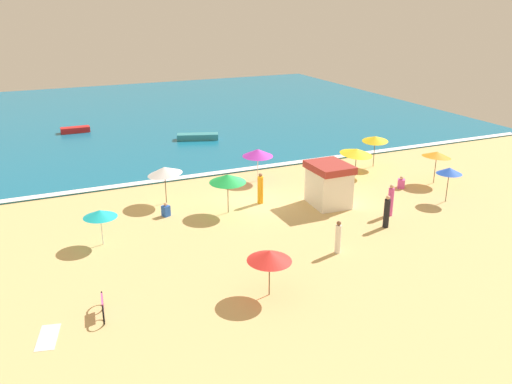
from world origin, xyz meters
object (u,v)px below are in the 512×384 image
Objects in this scene: beachgoer_5 at (339,177)px; small_boat_0 at (198,137)px; beachgoer_1 at (401,183)px; beachgoer_4 at (166,210)px; beachgoer_0 at (387,212)px; beachgoer_3 at (260,189)px; beach_umbrella_5 at (258,153)px; beachgoer_2 at (391,201)px; beach_umbrella_1 at (100,214)px; beach_umbrella_0 at (449,171)px; beach_umbrella_8 at (228,178)px; parked_bicycle at (103,306)px; beach_umbrella_6 at (269,256)px; beach_umbrella_7 at (357,152)px; beach_umbrella_3 at (437,154)px; lifeguard_cabana at (329,184)px; beach_umbrella_2 at (165,171)px; beachgoer_6 at (338,238)px; small_boat_1 at (75,130)px.

small_boat_0 is (-4.24, 15.88, -0.54)m from beachgoer_5.
beachgoer_1 is 15.31m from beachgoer_4.
beachgoer_0 is 7.63m from beachgoer_3.
beachgoer_2 is at bearing -63.38° from beach_umbrella_5.
beach_umbrella_1 is 1.06× the size of beachgoer_5.
beachgoer_5 is at bearing 138.90° from beach_umbrella_0.
parked_bicycle is at bearing -136.43° from beach_umbrella_8.
beachgoer_2 is at bearing 26.79° from beach_umbrella_6.
beach_umbrella_7 reaches higher than beachgoer_4.
beach_umbrella_3 is 0.78× the size of beach_umbrella_8.
lifeguard_cabana reaches higher than beach_umbrella_2.
beachgoer_3 is at bearing -94.50° from small_boat_0.
lifeguard_cabana is at bearing -25.52° from beach_umbrella_2.
beach_umbrella_6 is at bearing -155.08° from beachgoer_6.
parked_bicycle is (-6.55, 1.28, -1.43)m from beach_umbrella_6.
parked_bicycle is at bearing -168.79° from beach_umbrella_0.
beach_umbrella_3 reaches higher than beachgoer_0.
beachgoer_5 is (3.90, -3.93, -1.07)m from beach_umbrella_5.
beach_umbrella_2 is at bearing 154.48° from lifeguard_cabana.
beach_umbrella_8 is 1.59× the size of parked_bicycle.
lifeguard_cabana reaches higher than beachgoer_0.
beachgoer_4 is at bearing 99.47° from beach_umbrella_6.
small_boat_0 is at bearing 78.35° from beach_umbrella_6.
small_boat_1 is at bearing 103.96° from beach_umbrella_8.
beach_umbrella_8 is 0.79× the size of small_boat_0.
beach_umbrella_2 is at bearing 168.16° from beach_umbrella_3.
beachgoer_0 is 31.62m from small_boat_1.
small_boat_1 is (2.44, 31.37, -0.03)m from parked_bicycle.
beach_umbrella_0 is at bearing -41.10° from beachgoer_5.
small_boat_0 is (-3.45, 21.88, -0.51)m from beachgoer_0.
beach_umbrella_8 is 1.52× the size of beachgoer_3.
beach_umbrella_0 is 1.13× the size of beachgoer_5.
beach_umbrella_1 is (-20.02, 2.32, -0.29)m from beach_umbrella_0.
beach_umbrella_1 is 1.07× the size of beachgoer_3.
beach_umbrella_0 is 1.17× the size of beachgoer_2.
beachgoer_5 is at bearing -1.80° from beachgoer_4.
beach_umbrella_2 reaches higher than beachgoer_2.
beach_umbrella_0 reaches higher than beachgoer_1.
beachgoer_6 is (2.98, -6.97, -1.28)m from beach_umbrella_8.
beachgoer_3 is 7.62m from beachgoer_6.
beach_umbrella_3 is at bearing -1.45° from beachgoer_1.
beach_umbrella_3 is at bearing 32.23° from beachgoer_0.
beachgoer_2 is at bearing -77.21° from small_boat_0.
beachgoer_1 is (-2.66, 0.07, -1.65)m from beach_umbrella_3.
beachgoer_6 is at bearing -151.36° from beach_umbrella_3.
small_boat_1 is at bearing 115.41° from lifeguard_cabana.
beach_umbrella_8 is at bearing -165.38° from beach_umbrella_7.
beach_umbrella_7 is 0.86× the size of small_boat_0.
beach_umbrella_3 is 1.24× the size of beachgoer_0.
beach_umbrella_1 is at bearing -169.22° from beach_umbrella_8.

